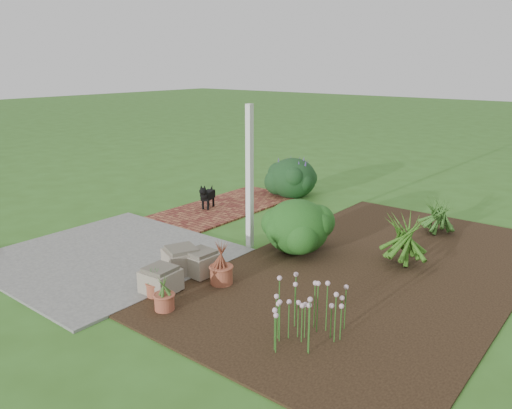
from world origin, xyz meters
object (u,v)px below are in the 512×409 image
Objects in this scene: black_dog at (207,195)px; stone_trough_near at (161,281)px; evergreen_shrub at (297,225)px; cream_ceramic_urn at (287,187)px.

stone_trough_near is at bearing -74.54° from black_dog.
black_dog is 0.53× the size of evergreen_shrub.
stone_trough_near is 0.79× the size of black_dog.
cream_ceramic_urn reaches higher than stone_trough_near.
evergreen_shrub reaches higher than stone_trough_near.
evergreen_shrub is (0.62, 2.49, 0.30)m from stone_trough_near.
stone_trough_near is 5.69m from cream_ceramic_urn.
black_dog is 1.54× the size of cream_ceramic_urn.
stone_trough_near is at bearing -103.91° from evergreen_shrub.
black_dog reaches higher than stone_trough_near.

